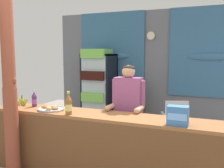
% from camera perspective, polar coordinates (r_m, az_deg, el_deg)
% --- Properties ---
extents(ground_plane, '(8.05, 8.05, 0.00)m').
position_cam_1_polar(ground_plane, '(4.42, 2.34, -15.87)').
color(ground_plane, gray).
extents(back_wall_curtained, '(4.70, 0.22, 2.70)m').
position_cam_1_polar(back_wall_curtained, '(5.90, 8.97, 3.86)').
color(back_wall_curtained, slate).
rests_on(back_wall_curtained, ground).
extents(stall_counter, '(3.29, 0.52, 0.91)m').
position_cam_1_polar(stall_counter, '(3.39, -3.57, -12.92)').
color(stall_counter, '#935B33').
rests_on(stall_counter, ground).
extents(timber_post, '(0.21, 0.19, 2.50)m').
position_cam_1_polar(timber_post, '(3.66, -22.19, -1.64)').
color(timber_post, brown).
rests_on(timber_post, ground).
extents(drink_fridge, '(0.68, 0.73, 1.82)m').
position_cam_1_polar(drink_fridge, '(5.85, -3.01, -0.11)').
color(drink_fridge, black).
rests_on(drink_fridge, ground).
extents(bottle_shelf_rack, '(0.48, 0.28, 1.14)m').
position_cam_1_polar(bottle_shelf_rack, '(5.71, 4.91, -4.41)').
color(bottle_shelf_rack, brown).
rests_on(bottle_shelf_rack, ground).
extents(plastic_lawn_chair, '(0.57, 0.57, 0.86)m').
position_cam_1_polar(plastic_lawn_chair, '(4.90, 14.10, -7.69)').
color(plastic_lawn_chair, silver).
rests_on(plastic_lawn_chair, ground).
extents(shopkeeper, '(0.51, 0.42, 1.55)m').
position_cam_1_polar(shopkeeper, '(3.71, 3.68, -4.66)').
color(shopkeeper, '#28282D').
rests_on(shopkeeper, ground).
extents(soda_bottle_iced_tea, '(0.09, 0.09, 0.31)m').
position_cam_1_polar(soda_bottle_iced_tea, '(3.37, -9.83, -4.68)').
color(soda_bottle_iced_tea, brown).
rests_on(soda_bottle_iced_tea, stall_counter).
extents(soda_bottle_grape_soda, '(0.08, 0.08, 0.26)m').
position_cam_1_polar(soda_bottle_grape_soda, '(4.01, -17.24, -3.39)').
color(soda_bottle_grape_soda, '#56286B').
rests_on(soda_bottle_grape_soda, stall_counter).
extents(snack_box_biscuit, '(0.23, 0.14, 0.22)m').
position_cam_1_polar(snack_box_biscuit, '(2.93, 14.74, -6.97)').
color(snack_box_biscuit, '#3D75B7').
rests_on(snack_box_biscuit, stall_counter).
extents(pastry_tray, '(0.38, 0.38, 0.07)m').
position_cam_1_polar(pastry_tray, '(3.71, -13.64, -5.46)').
color(pastry_tray, '#BCBCC1').
rests_on(pastry_tray, stall_counter).
extents(banana_bunch, '(0.26, 0.06, 0.16)m').
position_cam_1_polar(banana_bunch, '(4.20, -19.73, -3.69)').
color(banana_bunch, '#B7C647').
rests_on(banana_bunch, stall_counter).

